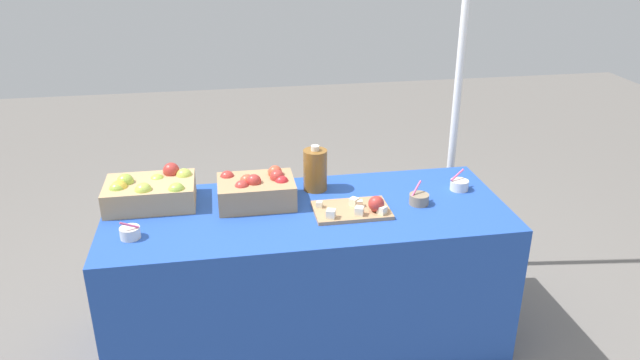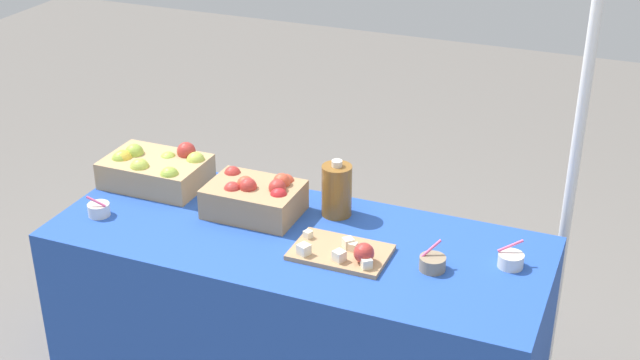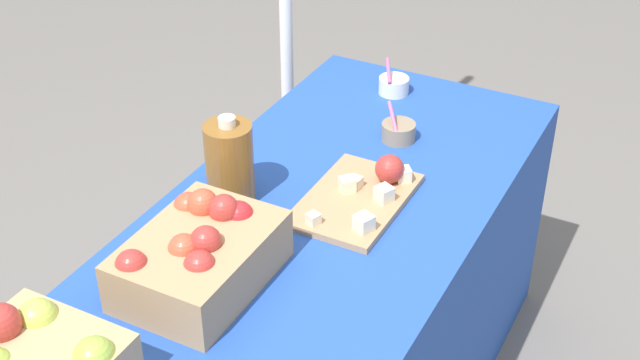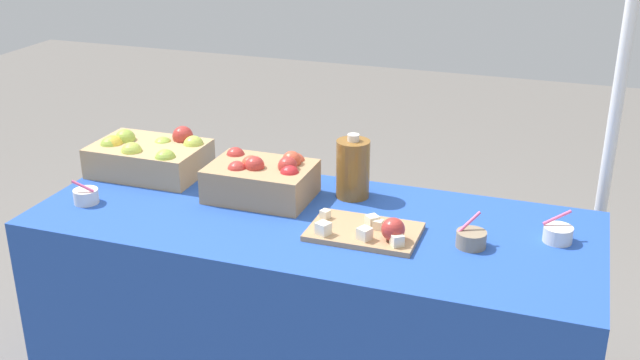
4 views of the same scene
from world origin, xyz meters
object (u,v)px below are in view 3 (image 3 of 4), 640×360
at_px(cutting_board_front, 363,194).
at_px(cider_jug, 230,163).
at_px(sample_bowl_far, 394,85).
at_px(sample_bowl_near, 398,131).
at_px(apple_crate_middle, 200,255).

relative_size(cutting_board_front, cider_jug, 1.50).
bearing_deg(cutting_board_front, sample_bowl_far, 16.30).
bearing_deg(cider_jug, sample_bowl_near, -28.65).
relative_size(sample_bowl_near, sample_bowl_far, 1.08).
bearing_deg(sample_bowl_near, sample_bowl_far, 26.23).
bearing_deg(sample_bowl_near, cider_jug, 151.35).
bearing_deg(sample_bowl_far, apple_crate_middle, 179.16).
distance_m(apple_crate_middle, cutting_board_front, 0.49).
height_order(sample_bowl_far, cider_jug, cider_jug).
relative_size(apple_crate_middle, cutting_board_front, 1.03).
distance_m(cutting_board_front, sample_bowl_far, 0.59).
height_order(cutting_board_front, sample_bowl_near, sample_bowl_near).
distance_m(apple_crate_middle, sample_bowl_far, 1.02).
xyz_separation_m(cutting_board_front, cider_jug, (-0.15, 0.30, 0.09)).
distance_m(apple_crate_middle, cider_jug, 0.32).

